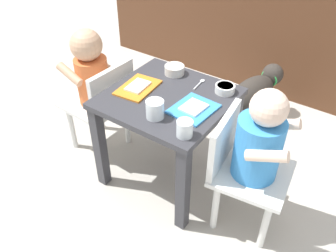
% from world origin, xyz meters
% --- Properties ---
extents(ground_plane, '(7.00, 7.00, 0.00)m').
position_xyz_m(ground_plane, '(0.00, 0.00, 0.00)').
color(ground_plane, '#B2ADA3').
extents(kitchen_cabinet_back, '(2.28, 0.40, 0.88)m').
position_xyz_m(kitchen_cabinet_back, '(0.00, 1.16, 0.44)').
color(kitchen_cabinet_back, '#56331E').
rests_on(kitchen_cabinet_back, ground).
extents(dining_table, '(0.50, 0.49, 0.45)m').
position_xyz_m(dining_table, '(0.00, 0.00, 0.36)').
color(dining_table, '#333338').
rests_on(dining_table, ground).
extents(seated_child_left, '(0.29, 0.29, 0.64)m').
position_xyz_m(seated_child_left, '(-0.41, -0.02, 0.40)').
color(seated_child_left, silver).
rests_on(seated_child_left, ground).
extents(seated_child_right, '(0.31, 0.31, 0.64)m').
position_xyz_m(seated_child_right, '(0.41, -0.03, 0.40)').
color(seated_child_right, silver).
rests_on(seated_child_right, ground).
extents(dog, '(0.22, 0.46, 0.31)m').
position_xyz_m(dog, '(0.15, 0.60, 0.20)').
color(dog, '#332D28').
rests_on(dog, ground).
extents(food_tray_left, '(0.15, 0.20, 0.02)m').
position_xyz_m(food_tray_left, '(-0.14, -0.02, 0.46)').
color(food_tray_left, orange).
rests_on(food_tray_left, dining_table).
extents(food_tray_right, '(0.16, 0.19, 0.02)m').
position_xyz_m(food_tray_right, '(0.14, -0.02, 0.46)').
color(food_tray_right, '#388CD8').
rests_on(food_tray_right, dining_table).
extents(water_cup_left, '(0.06, 0.06, 0.06)m').
position_xyz_m(water_cup_left, '(0.19, -0.18, 0.48)').
color(water_cup_left, white).
rests_on(water_cup_left, dining_table).
extents(water_cup_right, '(0.07, 0.07, 0.07)m').
position_xyz_m(water_cup_right, '(0.04, -0.15, 0.48)').
color(water_cup_right, white).
rests_on(water_cup_right, dining_table).
extents(cereal_bowl_right_side, '(0.09, 0.09, 0.04)m').
position_xyz_m(cereal_bowl_right_side, '(-0.08, 0.17, 0.47)').
color(cereal_bowl_right_side, silver).
rests_on(cereal_bowl_right_side, dining_table).
extents(veggie_bowl_near, '(0.08, 0.08, 0.03)m').
position_xyz_m(veggie_bowl_near, '(0.18, 0.16, 0.47)').
color(veggie_bowl_near, white).
rests_on(veggie_bowl_near, dining_table).
extents(spoon_by_left_tray, '(0.02, 0.10, 0.01)m').
position_xyz_m(spoon_by_left_tray, '(0.06, 0.16, 0.45)').
color(spoon_by_left_tray, silver).
rests_on(spoon_by_left_tray, dining_table).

